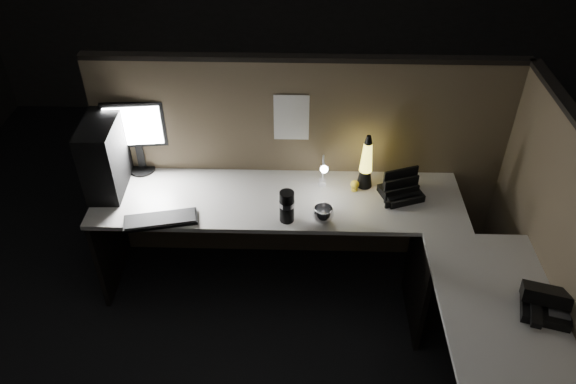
{
  "coord_description": "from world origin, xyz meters",
  "views": [
    {
      "loc": [
        -0.01,
        -2.13,
        2.9
      ],
      "look_at": [
        -0.08,
        0.35,
        0.97
      ],
      "focal_mm": 35.0,
      "sensor_mm": 36.0,
      "label": 1
    }
  ],
  "objects_px": {
    "pc_tower": "(105,155)",
    "lava_lamp": "(366,165)",
    "monitor": "(135,130)",
    "desk_phone": "(545,304)",
    "keyboard": "(161,220)"
  },
  "relations": [
    {
      "from": "pc_tower",
      "to": "keyboard",
      "type": "height_order",
      "value": "pc_tower"
    },
    {
      "from": "keyboard",
      "to": "lava_lamp",
      "type": "distance_m",
      "value": 1.3
    },
    {
      "from": "pc_tower",
      "to": "lava_lamp",
      "type": "xyz_separation_m",
      "value": [
        1.62,
        0.05,
        -0.08
      ]
    },
    {
      "from": "monitor",
      "to": "keyboard",
      "type": "relative_size",
      "value": 1.17
    },
    {
      "from": "desk_phone",
      "to": "keyboard",
      "type": "bearing_deg",
      "value": 179.26
    },
    {
      "from": "pc_tower",
      "to": "keyboard",
      "type": "relative_size",
      "value": 1.09
    },
    {
      "from": "keyboard",
      "to": "pc_tower",
      "type": "bearing_deg",
      "value": 126.23
    },
    {
      "from": "monitor",
      "to": "keyboard",
      "type": "bearing_deg",
      "value": -73.32
    },
    {
      "from": "keyboard",
      "to": "lava_lamp",
      "type": "height_order",
      "value": "lava_lamp"
    },
    {
      "from": "pc_tower",
      "to": "desk_phone",
      "type": "height_order",
      "value": "pc_tower"
    },
    {
      "from": "monitor",
      "to": "desk_phone",
      "type": "bearing_deg",
      "value": -33.81
    },
    {
      "from": "keyboard",
      "to": "desk_phone",
      "type": "relative_size",
      "value": 1.56
    },
    {
      "from": "lava_lamp",
      "to": "desk_phone",
      "type": "relative_size",
      "value": 1.36
    },
    {
      "from": "pc_tower",
      "to": "lava_lamp",
      "type": "distance_m",
      "value": 1.62
    },
    {
      "from": "pc_tower",
      "to": "monitor",
      "type": "height_order",
      "value": "monitor"
    }
  ]
}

